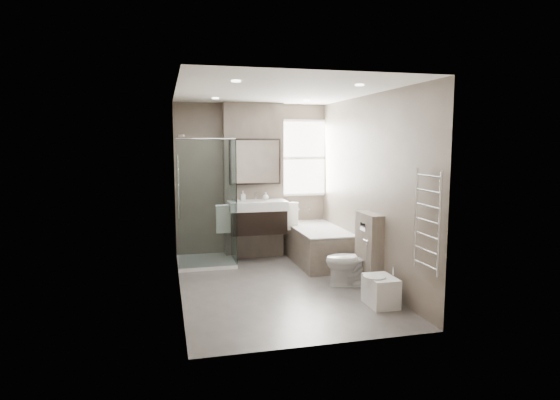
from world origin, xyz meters
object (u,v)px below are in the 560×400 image
object	(u,v)px
vanity	(258,217)
toilet	(350,261)
bathtub	(317,243)
bidet	(380,290)

from	to	relation	value
vanity	toilet	distance (m)	1.92
vanity	toilet	xyz separation A→B (m)	(0.97, -1.61, -0.40)
vanity	bathtub	distance (m)	1.07
vanity	bathtub	bearing A→B (deg)	-19.37
bathtub	bidet	world-z (taller)	bathtub
bathtub	toilet	xyz separation A→B (m)	(0.05, -1.29, 0.03)
bidet	bathtub	bearing A→B (deg)	92.43
vanity	bidet	xyz separation A→B (m)	(1.01, -2.44, -0.55)
bathtub	bidet	bearing A→B (deg)	-87.57
toilet	bidet	distance (m)	0.85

